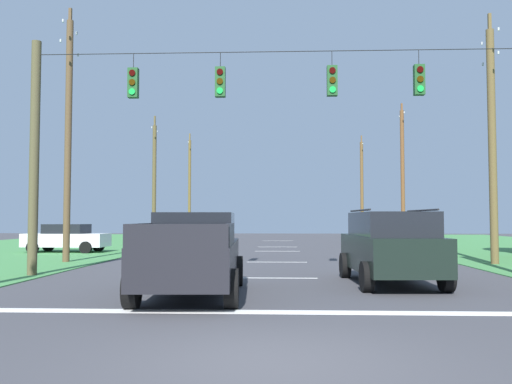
# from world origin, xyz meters

# --- Properties ---
(ground_plane) EXTENTS (120.00, 120.00, 0.00)m
(ground_plane) POSITION_xyz_m (0.00, 0.00, 0.00)
(ground_plane) COLOR #3D3D42
(stop_bar_stripe) EXTENTS (13.65, 0.45, 0.01)m
(stop_bar_stripe) POSITION_xyz_m (0.00, 3.64, 0.00)
(stop_bar_stripe) COLOR white
(stop_bar_stripe) RESTS_ON ground
(lane_dash_0) EXTENTS (2.50, 0.15, 0.01)m
(lane_dash_0) POSITION_xyz_m (0.00, 9.64, 0.00)
(lane_dash_0) COLOR white
(lane_dash_0) RESTS_ON ground
(lane_dash_1) EXTENTS (2.50, 0.15, 0.01)m
(lane_dash_1) POSITION_xyz_m (0.00, 15.69, 0.00)
(lane_dash_1) COLOR white
(lane_dash_1) RESTS_ON ground
(lane_dash_2) EXTENTS (2.50, 0.15, 0.01)m
(lane_dash_2) POSITION_xyz_m (0.00, 23.24, 0.00)
(lane_dash_2) COLOR white
(lane_dash_2) RESTS_ON ground
(lane_dash_3) EXTENTS (2.50, 0.15, 0.01)m
(lane_dash_3) POSITION_xyz_m (0.00, 27.90, 0.00)
(lane_dash_3) COLOR white
(lane_dash_3) RESTS_ON ground
(lane_dash_4) EXTENTS (2.50, 0.15, 0.01)m
(lane_dash_4) POSITION_xyz_m (0.00, 37.72, 0.00)
(lane_dash_4) COLOR white
(lane_dash_4) RESTS_ON ground
(overhead_signal_span) EXTENTS (15.79, 0.31, 7.52)m
(overhead_signal_span) POSITION_xyz_m (0.03, 9.94, 4.22)
(overhead_signal_span) COLOR #4E482E
(overhead_signal_span) RESTS_ON ground
(pickup_truck) EXTENTS (2.48, 5.48, 1.95)m
(pickup_truck) POSITION_xyz_m (-1.95, 5.89, 0.97)
(pickup_truck) COLOR black
(pickup_truck) RESTS_ON ground
(suv_black) EXTENTS (2.37, 4.88, 2.05)m
(suv_black) POSITION_xyz_m (3.15, 8.19, 1.06)
(suv_black) COLOR black
(suv_black) RESTS_ON ground
(distant_car_crossing_white) EXTENTS (4.35, 2.13, 1.52)m
(distant_car_crossing_white) POSITION_xyz_m (-11.25, 21.55, 0.79)
(distant_car_crossing_white) COLOR silver
(distant_car_crossing_white) RESTS_ON ground
(utility_pole_mid_right) EXTENTS (0.31, 1.78, 10.06)m
(utility_pole_mid_right) POSITION_xyz_m (8.58, 14.82, 4.95)
(utility_pole_mid_right) COLOR brown
(utility_pole_mid_right) RESTS_ON ground
(utility_pole_far_right) EXTENTS (0.28, 1.54, 10.02)m
(utility_pole_far_right) POSITION_xyz_m (8.85, 31.53, 4.91)
(utility_pole_far_right) COLOR brown
(utility_pole_far_right) RESTS_ON ground
(utility_pole_near_left) EXTENTS (0.32, 1.76, 10.16)m
(utility_pole_near_left) POSITION_xyz_m (8.38, 47.23, 4.90)
(utility_pole_near_left) COLOR brown
(utility_pole_near_left) RESTS_ON ground
(utility_pole_far_left) EXTENTS (0.28, 1.97, 10.69)m
(utility_pole_far_left) POSITION_xyz_m (-8.70, 15.14, 5.39)
(utility_pole_far_left) COLOR brown
(utility_pole_far_left) RESTS_ON ground
(utility_pole_distant_right) EXTENTS (0.28, 1.84, 9.23)m
(utility_pole_distant_right) POSITION_xyz_m (-8.85, 31.34, 4.44)
(utility_pole_distant_right) COLOR brown
(utility_pole_distant_right) RESTS_ON ground
(utility_pole_distant_left) EXTENTS (0.27, 1.83, 10.38)m
(utility_pole_distant_left) POSITION_xyz_m (-8.84, 46.58, 5.04)
(utility_pole_distant_left) COLOR brown
(utility_pole_distant_left) RESTS_ON ground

